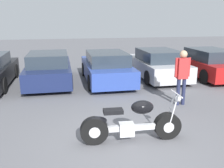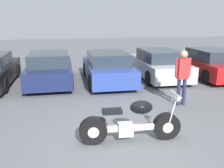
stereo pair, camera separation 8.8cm
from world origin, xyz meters
The scene contains 7 objects.
ground_plane centered at (0.00, 0.00, 0.00)m, with size 60.00×60.00×0.00m, color slate.
motorcycle centered at (0.06, 0.05, 0.44)m, with size 2.36×0.62×1.11m.
parked_car_navy centered at (-1.99, 5.94, 0.64)m, with size 1.90×4.34×1.35m.
parked_car_blue centered at (0.50, 5.65, 0.64)m, with size 1.90×4.34×1.35m.
parked_car_silver centered at (2.99, 5.98, 0.64)m, with size 1.90×4.34×1.35m.
parked_car_red centered at (5.48, 5.72, 0.64)m, with size 1.90×4.34×1.35m.
person_standing centered at (2.33, 2.14, 1.08)m, with size 0.52×0.24×1.79m.
Camera 2 is at (-1.33, -5.06, 2.78)m, focal length 40.00 mm.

